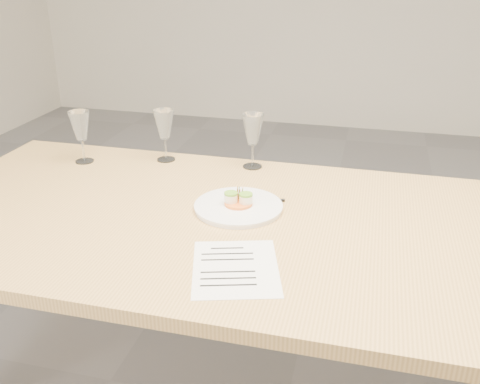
% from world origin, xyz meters
% --- Properties ---
extents(dining_table, '(2.40, 1.00, 0.75)m').
position_xyz_m(dining_table, '(0.00, 0.00, 0.68)').
color(dining_table, tan).
rests_on(dining_table, ground).
extents(dinner_plate, '(0.28, 0.28, 0.07)m').
position_xyz_m(dinner_plate, '(-0.18, 0.06, 0.76)').
color(dinner_plate, white).
rests_on(dinner_plate, dining_table).
extents(recipe_sheet, '(0.28, 0.32, 0.00)m').
position_xyz_m(recipe_sheet, '(-0.10, -0.27, 0.75)').
color(recipe_sheet, white).
rests_on(recipe_sheet, dining_table).
extents(ballpoint_pen, '(0.14, 0.06, 0.01)m').
position_xyz_m(ballpoint_pen, '(-0.12, 0.13, 0.76)').
color(ballpoint_pen, black).
rests_on(ballpoint_pen, dining_table).
extents(wine_glass_0, '(0.08, 0.08, 0.20)m').
position_xyz_m(wine_glass_0, '(-0.86, 0.32, 0.89)').
color(wine_glass_0, white).
rests_on(wine_glass_0, dining_table).
extents(wine_glass_1, '(0.08, 0.08, 0.20)m').
position_xyz_m(wine_glass_1, '(-0.56, 0.42, 0.89)').
color(wine_glass_1, white).
rests_on(wine_glass_1, dining_table).
extents(wine_glass_2, '(0.08, 0.08, 0.20)m').
position_xyz_m(wine_glass_2, '(-0.22, 0.43, 0.89)').
color(wine_glass_2, white).
rests_on(wine_glass_2, dining_table).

